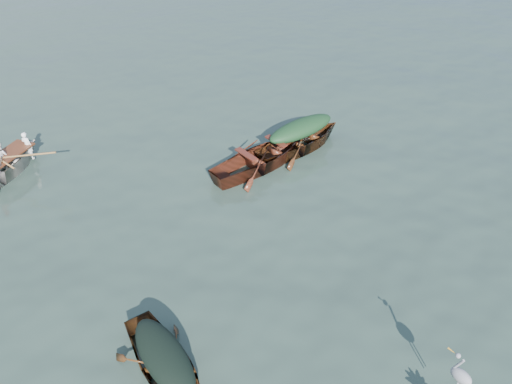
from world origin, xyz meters
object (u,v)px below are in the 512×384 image
(open_wooden_boat, at_px, (261,168))
(rowed_boat, at_px, (2,179))
(heron, at_px, (459,381))
(green_tarp_boat, at_px, (300,150))
(dark_covered_boat, at_px, (168,376))

(open_wooden_boat, xyz_separation_m, rowed_boat, (-6.35, 4.23, 0.00))
(rowed_boat, xyz_separation_m, heron, (4.16, -12.32, 0.83))
(green_tarp_boat, xyz_separation_m, open_wooden_boat, (-1.60, -0.04, 0.00))
(dark_covered_boat, bearing_deg, green_tarp_boat, 35.12)
(green_tarp_boat, relative_size, open_wooden_boat, 0.95)
(green_tarp_boat, xyz_separation_m, rowed_boat, (-7.95, 4.19, 0.00))
(green_tarp_boat, relative_size, heron, 4.96)
(rowed_boat, height_order, heron, heron)
(dark_covered_boat, xyz_separation_m, heron, (3.61, -3.62, 0.83))
(dark_covered_boat, xyz_separation_m, rowed_boat, (-0.55, 8.71, 0.00))
(heron, bearing_deg, dark_covered_boat, 87.57)
(dark_covered_boat, distance_m, rowed_boat, 8.72)
(open_wooden_boat, bearing_deg, dark_covered_boat, 125.96)
(rowed_boat, bearing_deg, heron, 167.03)
(dark_covered_boat, bearing_deg, rowed_boat, 97.35)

